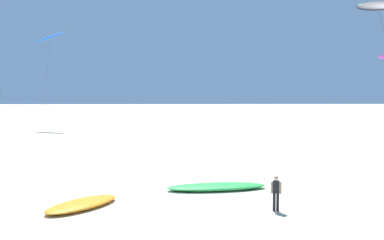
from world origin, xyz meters
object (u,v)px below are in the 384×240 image
(flying_kite_7, at_px, (377,6))
(grounded_kite_1, at_px, (216,187))
(grounded_kite_0, at_px, (82,204))
(person_foreground_walker, at_px, (276,192))
(flying_kite_0, at_px, (50,37))

(flying_kite_7, height_order, grounded_kite_1, flying_kite_7)
(flying_kite_7, distance_m, grounded_kite_0, 30.26)
(grounded_kite_0, bearing_deg, person_foreground_walker, -5.40)
(flying_kite_0, height_order, grounded_kite_0, flying_kite_0)
(flying_kite_0, xyz_separation_m, flying_kite_7, (35.80, -25.53, -0.15))
(flying_kite_0, relative_size, flying_kite_7, 1.01)
(flying_kite_0, xyz_separation_m, grounded_kite_1, (20.87, -38.66, -12.92))
(grounded_kite_0, relative_size, person_foreground_walker, 2.53)
(flying_kite_7, xyz_separation_m, person_foreground_walker, (-12.47, -17.51, -12.01))
(flying_kite_0, height_order, grounded_kite_1, flying_kite_0)
(flying_kite_7, relative_size, grounded_kite_0, 3.24)
(grounded_kite_0, relative_size, grounded_kite_1, 0.73)
(person_foreground_walker, bearing_deg, flying_kite_7, 54.54)
(flying_kite_0, distance_m, grounded_kite_1, 45.79)
(flying_kite_0, relative_size, grounded_kite_0, 3.27)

